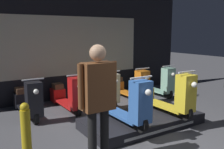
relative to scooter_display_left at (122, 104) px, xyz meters
name	(u,v)px	position (x,y,z in m)	size (l,w,h in m)	color
ground_plane	(169,147)	(0.34, -0.93, -0.59)	(30.00, 30.00, 0.00)	#4C4C51
shop_wall_back	(74,44)	(0.34, 3.04, 1.01)	(7.90, 0.09, 3.20)	black
display_platform	(142,121)	(0.57, 0.08, -0.48)	(2.51, 1.19, 0.22)	black
scooter_display_left	(122,104)	(0.00, 0.00, 0.00)	(0.46, 1.69, 0.99)	black
scooter_display_right	(166,96)	(1.13, 0.00, 0.00)	(0.46, 1.69, 0.99)	black
scooter_backrow_0	(28,101)	(-1.31, 1.95, -0.22)	(0.46, 1.69, 0.99)	black
scooter_backrow_1	(68,95)	(-0.33, 1.95, -0.22)	(0.46, 1.69, 0.99)	black
scooter_backrow_2	(101,91)	(0.65, 1.95, -0.22)	(0.46, 1.69, 0.99)	black
scooter_backrow_3	(130,87)	(1.62, 1.95, -0.22)	(0.46, 1.69, 0.99)	black
scooter_backrow_4	(155,83)	(2.60, 1.95, -0.22)	(0.46, 1.69, 0.99)	black
person_left_browsing	(98,95)	(-0.98, -0.80, 0.48)	(0.61, 0.25, 1.79)	black
street_bollard	(26,135)	(-1.88, -0.29, -0.11)	(0.14, 0.14, 0.97)	gold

